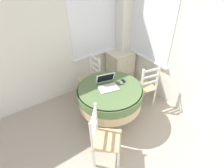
{
  "coord_description": "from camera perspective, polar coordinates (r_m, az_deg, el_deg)",
  "views": [
    {
      "loc": [
        -0.61,
        0.09,
        2.58
      ],
      "look_at": [
        0.92,
        2.21,
        0.67
      ],
      "focal_mm": 28.0,
      "sensor_mm": 36.0,
      "label": 1
    }
  ],
  "objects": [
    {
      "name": "cell_phone",
      "position": [
        3.19,
        3.68,
        1.03
      ],
      "size": [
        0.07,
        0.11,
        0.01
      ],
      "color": "black",
      "rests_on": "round_dining_table"
    },
    {
      "name": "dining_chair_camera_near",
      "position": [
        2.65,
        -2.68,
        -17.32
      ],
      "size": [
        0.57,
        0.56,
        0.97
      ],
      "color": "tan",
      "rests_on": "ground_plane"
    },
    {
      "name": "computer_mouse",
      "position": [
        3.12,
        2.9,
        0.54
      ],
      "size": [
        0.06,
        0.09,
        0.05
      ],
      "color": "silver",
      "rests_on": "round_dining_table"
    },
    {
      "name": "round_dining_table",
      "position": [
        3.13,
        -0.63,
        -3.58
      ],
      "size": [
        1.16,
        1.16,
        0.74
      ],
      "color": "#4C3D2D",
      "rests_on": "ground_plane"
    },
    {
      "name": "dining_chair_near_right_window",
      "position": [
        3.61,
        10.71,
        -0.75
      ],
      "size": [
        0.48,
        0.48,
        0.97
      ],
      "color": "tan",
      "rests_on": "ground_plane"
    },
    {
      "name": "laptop",
      "position": [
        3.03,
        -1.52,
        -0.14
      ],
      "size": [
        0.4,
        0.39,
        0.22
      ],
      "color": "white",
      "rests_on": "round_dining_table"
    },
    {
      "name": "dining_chair_near_back_window",
      "position": [
        3.81,
        -6.96,
        1.89
      ],
      "size": [
        0.42,
        0.42,
        0.97
      ],
      "color": "tan",
      "rests_on": "ground_plane"
    },
    {
      "name": "corner_cabinet",
      "position": [
        4.34,
        2.74,
        5.83
      ],
      "size": [
        0.57,
        0.51,
        0.78
      ],
      "color": "beige",
      "rests_on": "ground_plane"
    },
    {
      "name": "corner_room_shell",
      "position": [
        3.0,
        6.1,
        10.3
      ],
      "size": [
        4.31,
        5.15,
        2.55
      ],
      "color": "white",
      "rests_on": "ground_plane"
    }
  ]
}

